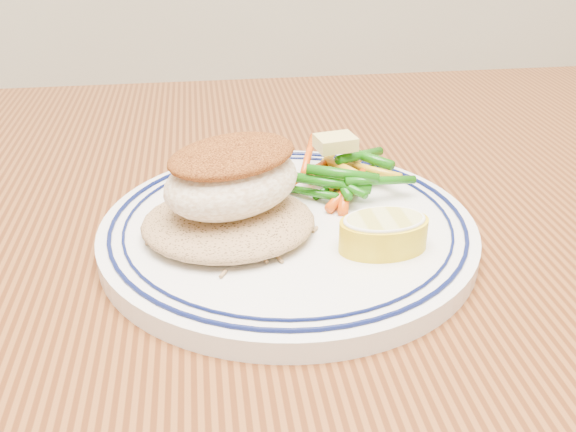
{
  "coord_description": "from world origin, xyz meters",
  "views": [
    {
      "loc": [
        -0.01,
        -0.36,
        0.98
      ],
      "look_at": [
        0.04,
        0.04,
        0.77
      ],
      "focal_mm": 40.0,
      "sensor_mm": 36.0,
      "label": 1
    }
  ],
  "objects_px": {
    "dining_table": "(238,383)",
    "vegetable_pile": "(343,175)",
    "fish_fillet": "(232,176)",
    "plate": "(288,229)",
    "rice_pilaf": "(228,218)",
    "lemon_wedge": "(384,232)"
  },
  "relations": [
    {
      "from": "dining_table",
      "to": "lemon_wedge",
      "type": "xyz_separation_m",
      "value": [
        0.1,
        -0.01,
        0.12
      ]
    },
    {
      "from": "dining_table",
      "to": "fish_fillet",
      "type": "relative_size",
      "value": 12.56
    },
    {
      "from": "rice_pilaf",
      "to": "fish_fillet",
      "type": "relative_size",
      "value": 1.0
    },
    {
      "from": "vegetable_pile",
      "to": "plate",
      "type": "bearing_deg",
      "value": -137.92
    },
    {
      "from": "plate",
      "to": "fish_fillet",
      "type": "bearing_deg",
      "value": -172.84
    },
    {
      "from": "lemon_wedge",
      "to": "vegetable_pile",
      "type": "bearing_deg",
      "value": 95.09
    },
    {
      "from": "rice_pilaf",
      "to": "vegetable_pile",
      "type": "relative_size",
      "value": 1.1
    },
    {
      "from": "fish_fillet",
      "to": "vegetable_pile",
      "type": "distance_m",
      "value": 0.1
    },
    {
      "from": "vegetable_pile",
      "to": "lemon_wedge",
      "type": "distance_m",
      "value": 0.09
    },
    {
      "from": "plate",
      "to": "lemon_wedge",
      "type": "relative_size",
      "value": 4.37
    },
    {
      "from": "dining_table",
      "to": "lemon_wedge",
      "type": "height_order",
      "value": "lemon_wedge"
    },
    {
      "from": "fish_fillet",
      "to": "vegetable_pile",
      "type": "height_order",
      "value": "fish_fillet"
    },
    {
      "from": "fish_fillet",
      "to": "lemon_wedge",
      "type": "height_order",
      "value": "fish_fillet"
    },
    {
      "from": "plate",
      "to": "lemon_wedge",
      "type": "height_order",
      "value": "lemon_wedge"
    },
    {
      "from": "dining_table",
      "to": "vegetable_pile",
      "type": "height_order",
      "value": "vegetable_pile"
    },
    {
      "from": "vegetable_pile",
      "to": "dining_table",
      "type": "bearing_deg",
      "value": -138.54
    },
    {
      "from": "fish_fillet",
      "to": "vegetable_pile",
      "type": "relative_size",
      "value": 1.1
    },
    {
      "from": "plate",
      "to": "fish_fillet",
      "type": "height_order",
      "value": "fish_fillet"
    },
    {
      "from": "dining_table",
      "to": "rice_pilaf",
      "type": "distance_m",
      "value": 0.13
    },
    {
      "from": "rice_pilaf",
      "to": "lemon_wedge",
      "type": "xyz_separation_m",
      "value": [
        0.1,
        -0.04,
        0.0
      ]
    },
    {
      "from": "dining_table",
      "to": "vegetable_pile",
      "type": "relative_size",
      "value": 13.85
    },
    {
      "from": "fish_fillet",
      "to": "rice_pilaf",
      "type": "bearing_deg",
      "value": -131.89
    }
  ]
}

